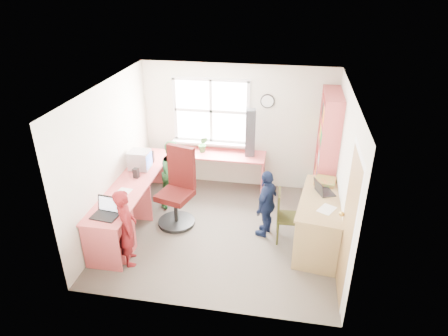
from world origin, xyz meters
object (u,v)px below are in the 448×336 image
crt_monitor (140,160)px  right_desk (322,212)px  swivel_chair (178,192)px  person_red (127,227)px  potted_plant (203,144)px  bookshelf (326,154)px  wooden_chair (285,214)px  l_desk (138,210)px  cd_tower (250,133)px  laptop_right (322,190)px  person_navy (267,203)px  laptop_left (107,211)px  person_green (174,174)px

crt_monitor → right_desk: bearing=-11.7°
swivel_chair → person_red: size_ratio=1.11×
potted_plant → bookshelf: bearing=-6.5°
wooden_chair → person_red: size_ratio=0.72×
l_desk → potted_plant: bearing=68.1°
l_desk → person_red: 0.71m
wooden_chair → potted_plant: 2.24m
bookshelf → cd_tower: 1.41m
laptop_right → person_navy: size_ratio=0.33×
wooden_chair → laptop_left: bearing=-163.1°
wooden_chair → person_navy: 0.33m
person_navy → wooden_chair: bearing=89.0°
person_green → person_navy: size_ratio=1.08×
right_desk → cd_tower: cd_tower is taller
potted_plant → person_navy: (1.33, -1.37, -0.34)m
l_desk → laptop_right: 2.91m
l_desk → crt_monitor: 0.99m
laptop_left → laptop_right: laptop_right is taller
crt_monitor → person_green: size_ratio=0.28×
l_desk → person_navy: (2.02, 0.36, 0.12)m
wooden_chair → person_navy: bearing=157.5°
l_desk → person_navy: 2.06m
potted_plant → wooden_chair: bearing=-42.2°
right_desk → wooden_chair: bearing=-176.2°
bookshelf → person_red: size_ratio=1.74×
laptop_right → right_desk: bearing=162.2°
person_navy → l_desk: bearing=-60.8°
laptop_left → crt_monitor: bearing=98.6°
l_desk → person_green: size_ratio=2.39×
bookshelf → laptop_left: 3.78m
bookshelf → potted_plant: bearing=173.5°
bookshelf → person_green: bookshelf is taller
laptop_left → person_navy: 2.43m
laptop_right → person_red: bearing=88.7°
person_red → swivel_chair: bearing=-45.0°
l_desk → laptop_right: (2.86, 0.39, 0.43)m
right_desk → potted_plant: size_ratio=4.75×
laptop_left → cd_tower: 2.98m
bookshelf → wooden_chair: 1.47m
right_desk → potted_plant: bearing=153.0°
l_desk → cd_tower: bearing=47.7°
bookshelf → person_navy: (-0.93, -1.11, -0.43)m
laptop_left → person_navy: bearing=30.7°
potted_plant → cd_tower: bearing=1.0°
l_desk → person_red: bearing=-80.8°
laptop_right → l_desk: bearing=75.1°
right_desk → crt_monitor: 3.19m
right_desk → bookshelf: 1.32m
swivel_chair → person_green: (-0.22, 0.54, 0.04)m
potted_plant → swivel_chair: bearing=-96.9°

